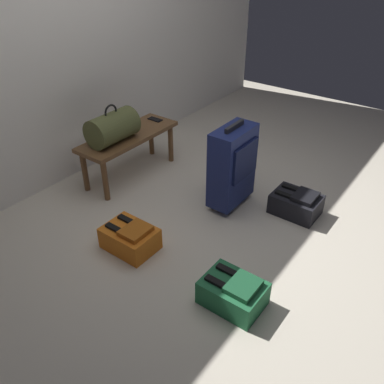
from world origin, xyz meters
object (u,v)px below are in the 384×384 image
bench (129,141)px  backpack_dark (296,203)px  duffel_bag_olive (113,127)px  cell_phone (155,119)px  suitcase_upright_navy (233,165)px  backpack_orange (130,238)px  backpack_green (233,292)px

bench → backpack_dark: size_ratio=2.63×
bench → duffel_bag_olive: bearing=-180.0°
cell_phone → backpack_dark: 1.59m
suitcase_upright_navy → backpack_orange: bearing=163.0°
cell_phone → duffel_bag_olive: bearing=-177.6°
backpack_dark → cell_phone: bearing=88.2°
duffel_bag_olive → backpack_dark: duffel_bag_olive is taller
bench → backpack_dark: bearing=-77.1°
backpack_orange → backpack_green: bearing=-90.2°
duffel_bag_olive → backpack_orange: duffel_bag_olive is taller
duffel_bag_olive → cell_phone: size_ratio=3.06×
duffel_bag_olive → cell_phone: (0.58, 0.02, -0.13)m
backpack_dark → suitcase_upright_navy: bearing=112.7°
backpack_dark → backpack_green: (-1.14, -0.10, 0.00)m
backpack_green → duffel_bag_olive: bearing=69.5°
backpack_dark → duffel_bag_olive: bearing=109.0°
duffel_bag_olive → suitcase_upright_navy: duffel_bag_olive is taller
suitcase_upright_navy → backpack_dark: bearing=-67.3°
bench → backpack_orange: 1.11m
backpack_green → backpack_orange: size_ratio=1.00×
duffel_bag_olive → backpack_dark: size_ratio=1.16×
backpack_green → backpack_orange: bearing=89.8°
bench → suitcase_upright_navy: (0.14, -1.03, 0.02)m
bench → suitcase_upright_navy: size_ratio=1.35×
bench → duffel_bag_olive: 0.26m
backpack_dark → backpack_green: size_ratio=1.00×
cell_phone → bench: bearing=-176.5°
cell_phone → suitcase_upright_navy: 1.09m
duffel_bag_olive → backpack_orange: 1.06m
suitcase_upright_navy → backpack_orange: size_ratio=1.94×
duffel_bag_olive → backpack_green: (-0.61, -1.63, -0.46)m
cell_phone → backpack_dark: bearing=-91.8°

